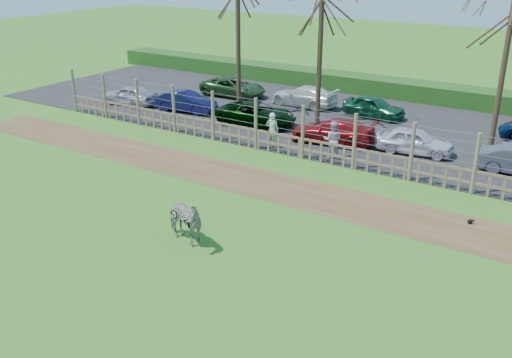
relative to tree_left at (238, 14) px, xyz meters
The scene contains 20 objects.
ground 15.17m from the tree_left, 62.53° to the right, with size 120.00×120.00×0.00m, color #538B2B.
dirt_strip 11.74m from the tree_left, 50.91° to the right, with size 34.00×2.80×0.01m, color brown.
asphalt 8.81m from the tree_left, 17.10° to the left, with size 44.00×13.00×0.04m, color #232326.
hedge 12.20m from the tree_left, 54.16° to the left, with size 46.00×2.00×1.10m, color #1E4716.
fence 9.25m from the tree_left, 34.70° to the right, with size 30.16×0.16×2.50m.
tree_left is the anchor object (origin of this frame).
tree_mid 4.67m from the tree_left, 12.53° to the left, with size 4.80×4.80×6.83m.
tree_right 13.59m from the tree_left, ahead, with size 4.80×4.80×7.35m.
zebra 16.08m from the tree_left, 62.76° to the right, with size 0.86×1.89×1.60m, color gray.
visitor_a 7.69m from the tree_left, 40.94° to the right, with size 0.63×0.41×1.72m, color #BDDBBB.
visitor_b 9.75m from the tree_left, 26.30° to the right, with size 0.84×0.65×1.72m, color #BAB6C2.
crow 17.20m from the tree_left, 26.33° to the right, with size 0.24×0.18×0.19m.
car_0 8.63m from the tree_left, 165.80° to the right, with size 1.42×3.52×1.20m, color #BFB3C3.
car_1 5.90m from the tree_left, 159.50° to the right, with size 1.27×3.64×1.20m, color #131548.
car_2 5.48m from the tree_left, 31.51° to the right, with size 1.99×4.32×1.20m, color black.
car_3 8.57m from the tree_left, 14.80° to the right, with size 1.68×4.13×1.20m, color maroon.
car_4 11.77m from the tree_left, ahead, with size 1.42×3.52×1.20m, color silver.
car_8 6.62m from the tree_left, 128.87° to the left, with size 1.99×4.32×1.20m, color #244923.
car_9 6.60m from the tree_left, 59.22° to the left, with size 1.68×4.13×1.20m, color white.
car_10 9.11m from the tree_left, 28.30° to the left, with size 1.42×3.52×1.20m, color #175435.
Camera 1 is at (11.34, -13.80, 8.96)m, focal length 40.00 mm.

